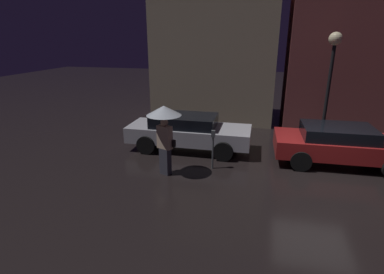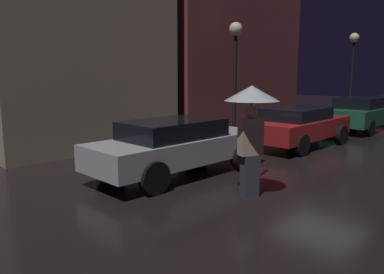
{
  "view_description": "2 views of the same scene",
  "coord_description": "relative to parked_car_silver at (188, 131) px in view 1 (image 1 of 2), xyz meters",
  "views": [
    {
      "loc": [
        -1.93,
        -9.13,
        4.19
      ],
      "look_at": [
        -4.15,
        0.14,
        0.98
      ],
      "focal_mm": 28.0,
      "sensor_mm": 36.0,
      "label": 1
    },
    {
      "loc": [
        -10.66,
        -5.17,
        2.45
      ],
      "look_at": [
        -5.22,
        0.39,
        1.14
      ],
      "focal_mm": 35.0,
      "sensor_mm": 36.0,
      "label": 2
    }
  ],
  "objects": [
    {
      "name": "building_facade_right",
      "position": [
        7.62,
        5.01,
        4.1
      ],
      "size": [
        7.82,
        3.0,
        9.68
      ],
      "color": "brown",
      "rests_on": "ground"
    },
    {
      "name": "parked_car_red",
      "position": [
        5.38,
        -0.15,
        -0.01
      ],
      "size": [
        4.42,
        2.05,
        1.33
      ],
      "rotation": [
        0.0,
        0.0,
        0.03
      ],
      "color": "maroon",
      "rests_on": "ground"
    },
    {
      "name": "ground_plane",
      "position": [
        4.63,
        -1.49,
        -0.74
      ],
      "size": [
        60.0,
        60.0,
        0.0
      ],
      "primitive_type": "plane",
      "color": "black"
    },
    {
      "name": "parked_car_silver",
      "position": [
        0.0,
        0.0,
        0.0
      ],
      "size": [
        4.68,
        1.89,
        1.36
      ],
      "rotation": [
        0.0,
        0.0,
        0.01
      ],
      "color": "#B7B7BF",
      "rests_on": "ground"
    },
    {
      "name": "pedestrian_with_umbrella",
      "position": [
        -0.15,
        -2.31,
        0.98
      ],
      "size": [
        1.06,
        1.06,
        2.23
      ],
      "rotation": [
        0.0,
        0.0,
        2.77
      ],
      "color": "#383842",
      "rests_on": "ground"
    },
    {
      "name": "building_facade_left",
      "position": [
        0.16,
        5.01,
        2.95
      ],
      "size": [
        6.07,
        3.0,
        7.37
      ],
      "color": "gray",
      "rests_on": "ground"
    },
    {
      "name": "street_lamp_near",
      "position": [
        5.28,
        2.54,
        2.58
      ],
      "size": [
        0.51,
        0.51,
        4.36
      ],
      "color": "black",
      "rests_on": "ground"
    },
    {
      "name": "parking_meter",
      "position": [
        1.24,
        -1.56,
        0.08
      ],
      "size": [
        0.12,
        0.1,
        1.33
      ],
      "color": "#4C5154",
      "rests_on": "ground"
    }
  ]
}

